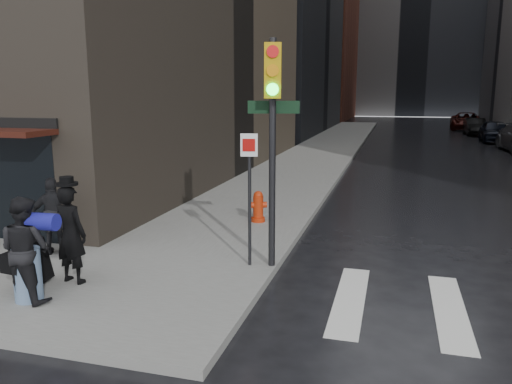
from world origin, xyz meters
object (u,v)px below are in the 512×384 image
at_px(traffic_light, 270,123).
at_px(parked_car_6, 466,121).
at_px(fire_hydrant, 258,208).
at_px(parked_car_4, 495,131).
at_px(man_greycoat, 54,216).
at_px(parked_car_5, 475,127).
at_px(man_overcoat, 63,238).
at_px(man_jeans, 25,249).

height_order(traffic_light, parked_car_6, traffic_light).
bearing_deg(parked_car_6, fire_hydrant, -100.47).
bearing_deg(fire_hydrant, parked_car_4, 69.17).
height_order(fire_hydrant, parked_car_4, parked_car_4).
relative_size(man_greycoat, parked_car_5, 0.38).
xyz_separation_m(man_greycoat, parked_car_4, (13.57, 30.50, -0.17)).
relative_size(man_greycoat, traffic_light, 0.38).
relative_size(traffic_light, parked_car_4, 0.93).
height_order(fire_hydrant, parked_car_6, parked_car_6).
bearing_deg(parked_car_5, man_greycoat, -109.31).
relative_size(man_greycoat, parked_car_4, 0.35).
bearing_deg(parked_car_4, parked_car_6, 94.32).
relative_size(man_overcoat, man_greycoat, 1.20).
relative_size(traffic_light, parked_car_6, 0.72).
xyz_separation_m(parked_car_4, parked_car_6, (-0.38, 12.38, 0.04)).
bearing_deg(man_greycoat, man_overcoat, 101.88).
bearing_deg(man_jeans, parked_car_4, -103.86).
bearing_deg(man_greycoat, parked_car_5, -139.40).
bearing_deg(man_jeans, man_greycoat, -55.65).
relative_size(parked_car_5, parked_car_6, 0.71).
height_order(traffic_light, parked_car_5, traffic_light).
height_order(traffic_light, fire_hydrant, traffic_light).
xyz_separation_m(man_overcoat, traffic_light, (3.30, 1.76, 1.95)).
distance_m(man_jeans, parked_car_6, 46.64).
bearing_deg(parked_car_4, man_greycoat, -111.42).
relative_size(traffic_light, fire_hydrant, 5.26).
bearing_deg(parked_car_6, parked_car_5, -87.11).
bearing_deg(parked_car_6, traffic_light, -97.96).
bearing_deg(man_jeans, parked_car_6, -98.01).
height_order(fire_hydrant, parked_car_5, parked_car_5).
distance_m(traffic_light, parked_car_4, 31.51).
distance_m(man_overcoat, parked_car_6, 45.83).
xyz_separation_m(man_overcoat, man_greycoat, (-1.21, 1.36, -0.00)).
bearing_deg(fire_hydrant, parked_car_6, 75.93).
bearing_deg(parked_car_4, parked_car_5, 96.77).
relative_size(parked_car_4, parked_car_5, 1.08).
height_order(man_overcoat, parked_car_5, man_overcoat).
xyz_separation_m(man_overcoat, man_jeans, (-0.08, -0.81, 0.05)).
height_order(parked_car_4, parked_car_6, parked_car_6).
distance_m(man_greycoat, traffic_light, 4.93).
bearing_deg(man_greycoat, man_jeans, 87.63).
xyz_separation_m(man_overcoat, parked_car_5, (11.91, 38.05, -0.26)).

